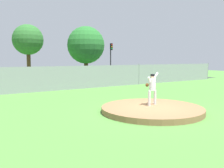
{
  "coord_description": "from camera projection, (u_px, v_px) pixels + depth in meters",
  "views": [
    {
      "loc": [
        -7.8,
        -8.39,
        2.55
      ],
      "look_at": [
        -0.24,
        3.14,
        1.09
      ],
      "focal_mm": 38.19,
      "sensor_mm": 36.0,
      "label": 1
    }
  ],
  "objects": [
    {
      "name": "traffic_light_far",
      "position": [
        111.0,
        54.0,
        32.04
      ],
      "size": [
        0.28,
        0.46,
        4.62
      ],
      "color": "black",
      "rests_on": "ground_plane"
    },
    {
      "name": "parked_car_silver",
      "position": [
        104.0,
        74.0,
        26.97
      ],
      "size": [
        1.82,
        4.04,
        1.69
      ],
      "color": "#B7BABF",
      "rests_on": "ground_plane"
    },
    {
      "name": "traffic_cone_orange",
      "position": [
        31.0,
        84.0,
        21.5
      ],
      "size": [
        0.4,
        0.4,
        0.55
      ],
      "color": "orange",
      "rests_on": "asphalt_strip"
    },
    {
      "name": "tree_tall_centre",
      "position": [
        86.0,
        45.0,
        32.68
      ],
      "size": [
        5.1,
        5.1,
        6.99
      ],
      "color": "#4C331E",
      "rests_on": "ground_plane"
    },
    {
      "name": "parked_car_burgundy",
      "position": [
        43.0,
        76.0,
        23.24
      ],
      "size": [
        1.98,
        4.53,
        1.78
      ],
      "color": "maroon",
      "rests_on": "ground_plane"
    },
    {
      "name": "parked_car_navy",
      "position": [
        85.0,
        76.0,
        25.16
      ],
      "size": [
        1.8,
        4.45,
        1.64
      ],
      "color": "#161E4C",
      "rests_on": "ground_plane"
    },
    {
      "name": "pitcher_youth",
      "position": [
        152.0,
        86.0,
        11.75
      ],
      "size": [
        0.82,
        0.32,
        1.62
      ],
      "color": "silver",
      "rests_on": "pitchers_mound"
    },
    {
      "name": "pitchers_mound",
      "position": [
        152.0,
        109.0,
        11.48
      ],
      "size": [
        4.88,
        4.88,
        0.26
      ],
      "primitive_type": "cylinder",
      "color": "olive",
      "rests_on": "ground_plane"
    },
    {
      "name": "chainlink_fence",
      "position": [
        69.0,
        78.0,
        19.71
      ],
      "size": [
        37.37,
        0.07,
        2.07
      ],
      "color": "gray",
      "rests_on": "ground_plane"
    },
    {
      "name": "parked_car_slate",
      "position": [
        121.0,
        73.0,
        28.61
      ],
      "size": [
        1.93,
        4.81,
        1.77
      ],
      "color": "slate",
      "rests_on": "ground_plane"
    },
    {
      "name": "baseball",
      "position": [
        154.0,
        103.0,
        12.33
      ],
      "size": [
        0.07,
        0.07,
        0.07
      ],
      "primitive_type": "sphere",
      "color": "white",
      "rests_on": "pitchers_mound"
    },
    {
      "name": "asphalt_strip",
      "position": [
        51.0,
        85.0,
        23.56
      ],
      "size": [
        44.0,
        7.0,
        0.01
      ],
      "primitive_type": "cube",
      "color": "#2B2B2D",
      "rests_on": "ground_plane"
    },
    {
      "name": "ground_plane",
      "position": [
        92.0,
        96.0,
        16.49
      ],
      "size": [
        80.0,
        80.0,
        0.0
      ],
      "primitive_type": "plane",
      "color": "#4C8438"
    },
    {
      "name": "tree_broad_right",
      "position": [
        28.0,
        40.0,
        31.04
      ],
      "size": [
        3.95,
        3.95,
        7.02
      ],
      "color": "#4C331E",
      "rests_on": "ground_plane"
    }
  ]
}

